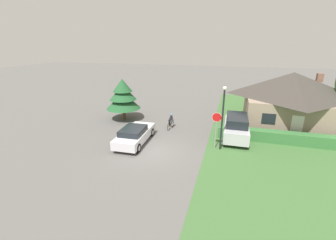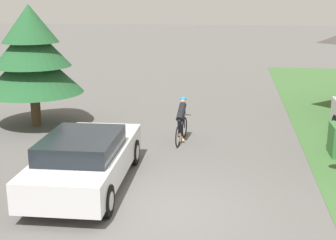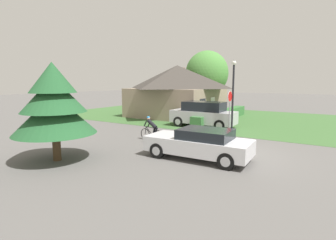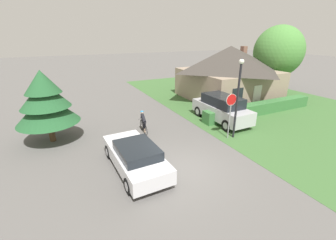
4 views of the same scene
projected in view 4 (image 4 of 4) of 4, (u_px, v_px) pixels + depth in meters
The scene contains 11 objects.
ground_plane at pixel (182, 170), 10.72m from camera, with size 140.00×140.00×0.00m, color #5B5956.
grass_verge_right at pixel (279, 111), 18.86m from camera, with size 16.00×36.00×0.01m, color #3D6633.
cottage_house at pixel (229, 72), 22.08m from camera, with size 8.56×8.33×5.05m.
hedge_row at pixel (260, 108), 18.17m from camera, with size 10.67×0.90×0.92m, color #387038.
sedan_left_lane at pixel (135, 156), 10.53m from camera, with size 2.07×4.76×1.37m.
cyclist at pixel (143, 122), 14.60m from camera, with size 0.44×1.70×1.44m.
parked_suv_right at pixel (222, 109), 16.40m from camera, with size 2.01×4.89×1.94m.
stop_sign at pixel (231, 107), 13.29m from camera, with size 0.71×0.07×2.83m.
street_lamp at pixel (238, 92), 13.07m from camera, with size 0.29×0.29×4.85m.
conifer_tall_near at pixel (45, 101), 12.77m from camera, with size 3.48×3.48×4.26m.
deciduous_tree_right at pixel (278, 52), 23.29m from camera, with size 4.96×4.96×7.00m.
Camera 4 is at (-4.66, -7.93, 6.04)m, focal length 24.00 mm.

